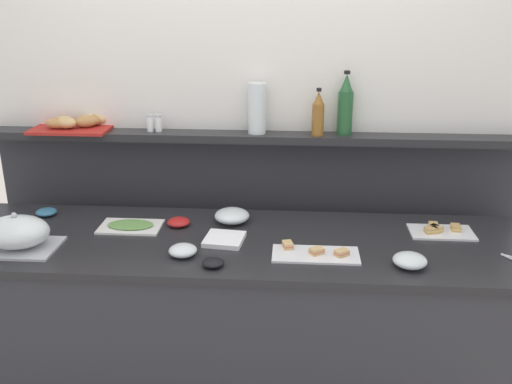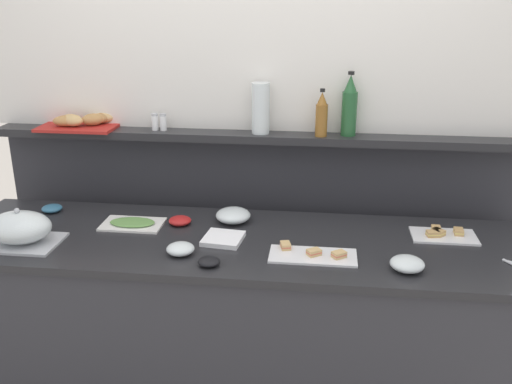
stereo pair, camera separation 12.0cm
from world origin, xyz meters
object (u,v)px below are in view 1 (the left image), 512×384
at_px(condiment_bowl_cream, 179,222).
at_px(salt_shaker, 150,123).
at_px(napkin_stack, 224,239).
at_px(condiment_bowl_teal, 46,212).
at_px(condiment_bowl_dark, 213,263).
at_px(condiment_bowl_red, 3,222).
at_px(water_carafe, 257,108).
at_px(glass_bowl_large, 232,216).
at_px(sandwich_platter_rear, 441,231).
at_px(serving_cloche, 17,233).
at_px(wine_bottle_green, 345,106).
at_px(bread_basket, 77,124).
at_px(glass_bowl_small, 183,251).
at_px(pepper_shaker, 158,123).
at_px(sandwich_platter_side, 316,254).
at_px(glass_bowl_medium, 410,261).
at_px(vinegar_bottle_amber, 318,115).
at_px(cold_cuts_platter, 131,226).

xyz_separation_m(condiment_bowl_cream, salt_shaker, (-0.20, 0.33, 0.40)).
bearing_deg(napkin_stack, condiment_bowl_teal, 165.05).
bearing_deg(condiment_bowl_dark, condiment_bowl_teal, 151.80).
height_order(condiment_bowl_red, water_carafe, water_carafe).
relative_size(condiment_bowl_cream, water_carafe, 0.42).
bearing_deg(glass_bowl_large, sandwich_platter_rear, -3.54).
xyz_separation_m(serving_cloche, condiment_bowl_teal, (-0.04, 0.39, -0.06)).
bearing_deg(wine_bottle_green, bread_basket, -179.88).
distance_m(wine_bottle_green, salt_shaker, 0.99).
height_order(glass_bowl_small, pepper_shaker, pepper_shaker).
relative_size(glass_bowl_small, wine_bottle_green, 0.38).
bearing_deg(serving_cloche, condiment_bowl_teal, 96.14).
relative_size(sandwich_platter_side, condiment_bowl_cream, 3.43).
bearing_deg(wine_bottle_green, glass_bowl_small, -137.05).
relative_size(sandwich_platter_rear, serving_cloche, 0.86).
xyz_separation_m(condiment_bowl_teal, water_carafe, (1.04, 0.25, 0.49)).
distance_m(glass_bowl_medium, condiment_bowl_dark, 0.80).
bearing_deg(bread_basket, condiment_bowl_teal, -112.04).
bearing_deg(salt_shaker, vinegar_bottle_amber, -1.60).
xyz_separation_m(sandwich_platter_side, cold_cuts_platter, (-0.87, 0.24, 0.00)).
xyz_separation_m(sandwich_platter_side, condiment_bowl_teal, (-1.33, 0.36, 0.01)).
distance_m(vinegar_bottle_amber, bread_basket, 1.24).
height_order(cold_cuts_platter, condiment_bowl_cream, condiment_bowl_cream).
xyz_separation_m(serving_cloche, glass_bowl_small, (0.73, -0.02, -0.05)).
bearing_deg(bread_basket, glass_bowl_small, -44.63).
bearing_deg(sandwich_platter_rear, vinegar_bottle_amber, 151.86).
bearing_deg(sandwich_platter_rear, serving_cloche, -170.83).
bearing_deg(glass_bowl_medium, condiment_bowl_cream, 161.01).
xyz_separation_m(condiment_bowl_red, condiment_bowl_dark, (1.07, -0.36, -0.00)).
relative_size(sandwich_platter_side, wine_bottle_green, 1.17).
distance_m(condiment_bowl_dark, water_carafe, 0.90).
bearing_deg(serving_cloche, bread_basket, 84.46).
bearing_deg(sandwich_platter_rear, napkin_stack, -170.55).
relative_size(sandwich_platter_side, water_carafe, 1.45).
bearing_deg(napkin_stack, bread_basket, 148.55).
height_order(sandwich_platter_side, condiment_bowl_teal, same).
relative_size(cold_cuts_platter, condiment_bowl_dark, 3.18).
bearing_deg(condiment_bowl_red, glass_bowl_large, 5.78).
bearing_deg(serving_cloche, glass_bowl_medium, -1.71).
xyz_separation_m(condiment_bowl_cream, napkin_stack, (0.24, -0.16, -0.01)).
relative_size(glass_bowl_medium, condiment_bowl_cream, 1.29).
relative_size(condiment_bowl_dark, pepper_shaker, 1.05).
bearing_deg(condiment_bowl_cream, glass_bowl_small, -75.55).
relative_size(glass_bowl_medium, glass_bowl_small, 1.15).
xyz_separation_m(pepper_shaker, water_carafe, (0.51, 0.00, 0.08)).
height_order(vinegar_bottle_amber, pepper_shaker, vinegar_bottle_amber).
height_order(condiment_bowl_red, pepper_shaker, pepper_shaker).
distance_m(vinegar_bottle_amber, wine_bottle_green, 0.14).
xyz_separation_m(sandwich_platter_rear, glass_bowl_medium, (-0.21, -0.35, 0.01)).
relative_size(sandwich_platter_rear, napkin_stack, 1.72).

